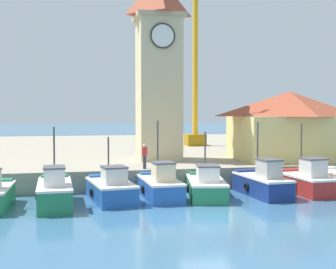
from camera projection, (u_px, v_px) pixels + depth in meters
The scene contains 12 objects.
ground_plane at pixel (207, 217), 22.54m from camera, with size 300.00×300.00×0.00m, color #386689.
quay_wharf at pixel (133, 152), 49.56m from camera, with size 120.00×40.00×1.37m, color #9E937F.
fishing_boat_left_inner at pixel (55, 192), 25.01m from camera, with size 2.01×5.23×4.26m.
fishing_boat_mid_left at pixel (111, 189), 26.46m from camera, with size 2.75×4.92×3.63m.
fishing_boat_center at pixel (160, 186), 27.26m from camera, with size 2.13×4.83×4.54m.
fishing_boat_mid_right at pixel (206, 186), 27.57m from camera, with size 2.87×5.23×3.86m.
fishing_boat_right_inner at pixel (262, 183), 28.13m from camera, with size 2.21×4.94×4.43m.
fishing_boat_right_outer at pixel (306, 181), 28.92m from camera, with size 2.31×4.71×4.33m.
clock_tower at pixel (159, 63), 35.42m from camera, with size 3.64×3.64×15.51m.
warehouse_right at pixel (289, 124), 36.01m from camera, with size 8.57×6.31×5.22m.
port_crane_near at pixel (195, 69), 49.37m from camera, with size 2.00×8.88×21.14m.
dock_worker_near_tower at pixel (145, 156), 30.18m from camera, with size 0.34×0.22×1.62m.
Camera 1 is at (-6.31, -21.46, 5.22)m, focal length 50.00 mm.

